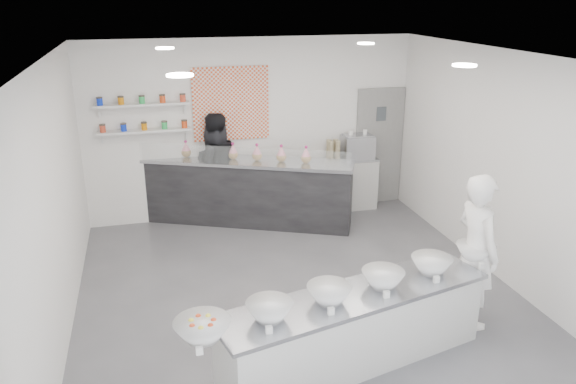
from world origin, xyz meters
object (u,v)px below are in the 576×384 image
at_px(prep_counter, 355,329).
at_px(espresso_ledge, 342,184).
at_px(staff_right, 218,172).
at_px(woman_prep, 476,251).
at_px(staff_left, 215,168).
at_px(espresso_machine, 357,147).
at_px(back_bar, 246,192).

distance_m(prep_counter, espresso_ledge, 4.43).
xyz_separation_m(prep_counter, staff_right, (-0.81, 4.28, 0.44)).
distance_m(woman_prep, staff_right, 4.56).
xyz_separation_m(staff_left, staff_right, (0.05, 0.00, -0.07)).
height_order(prep_counter, espresso_machine, espresso_machine).
bearing_deg(staff_left, espresso_machine, 172.70).
height_order(back_bar, staff_right, staff_right).
distance_m(back_bar, espresso_machine, 2.11).
distance_m(prep_counter, espresso_machine, 4.58).
distance_m(prep_counter, staff_right, 4.38).
distance_m(espresso_machine, staff_right, 2.46).
bearing_deg(staff_right, woman_prep, 127.14).
bearing_deg(staff_left, staff_right, 174.14).
bearing_deg(woman_prep, staff_right, 28.09).
relative_size(espresso_ledge, staff_right, 0.73).
height_order(prep_counter, woman_prep, woman_prep).
height_order(back_bar, espresso_ledge, back_bar).
bearing_deg(staff_left, back_bar, 146.30).
relative_size(back_bar, woman_prep, 1.94).
bearing_deg(back_bar, espresso_ledge, 30.70).
bearing_deg(woman_prep, prep_counter, 100.42).
height_order(prep_counter, staff_left, staff_left).
height_order(prep_counter, espresso_ledge, espresso_ledge).
xyz_separation_m(espresso_ledge, espresso_machine, (0.26, 0.00, 0.66)).
xyz_separation_m(espresso_machine, staff_left, (-2.49, 0.06, -0.20)).
bearing_deg(espresso_ledge, woman_prep, -86.64).
bearing_deg(prep_counter, staff_left, 87.58).
xyz_separation_m(prep_counter, back_bar, (-0.39, 4.03, 0.14)).
xyz_separation_m(espresso_ledge, woman_prep, (0.22, -3.81, 0.45)).
height_order(espresso_machine, staff_left, staff_left).
bearing_deg(staff_right, espresso_ledge, -176.31).
bearing_deg(espresso_ledge, espresso_machine, 0.00).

